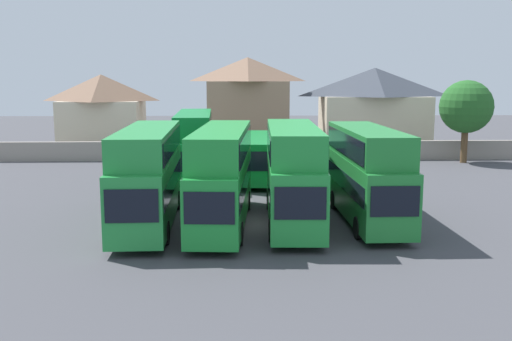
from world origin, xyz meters
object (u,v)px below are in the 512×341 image
bus_7 (297,153)px  tree_left_of_lot (466,107)px  bus_2 (222,171)px  bus_3 (293,169)px  bus_5 (194,142)px  house_terrace_centre (248,104)px  house_terrace_left (102,113)px  bus_4 (367,170)px  bus_1 (148,171)px  bus_6 (257,155)px  house_terrace_right (374,108)px

bus_7 → tree_left_of_lot: 18.23m
bus_2 → tree_left_of_lot: bearing=139.8°
bus_3 → bus_5: (-6.16, 14.02, -0.07)m
bus_2 → house_terrace_centre: (1.88, 31.51, 2.09)m
bus_2 → bus_7: 14.81m
house_terrace_left → bus_2: bearing=-67.1°
bus_4 → house_terrace_centre: size_ratio=1.09×
bus_2 → tree_left_of_lot: 30.72m
bus_7 → bus_1: bearing=-30.8°
bus_5 → tree_left_of_lot: 25.12m
bus_5 → house_terrace_centre: size_ratio=1.25×
bus_3 → bus_4: bus_3 is taller
bus_3 → bus_7: 13.73m
bus_1 → bus_4: bus_1 is taller
bus_3 → house_terrace_left: size_ratio=1.34×
bus_6 → house_terrace_centre: (-0.38, 17.87, 3.07)m
bus_1 → bus_3: (7.52, 0.06, 0.05)m
house_terrace_right → bus_3: bearing=-110.2°
bus_2 → tree_left_of_lot: (21.30, 22.03, 2.16)m
bus_5 → bus_2: bearing=8.0°
bus_6 → house_terrace_left: 23.33m
bus_2 → bus_4: bearing=96.9°
bus_5 → bus_7: 7.85m
bus_5 → house_terrace_centre: house_terrace_centre is taller
bus_3 → house_terrace_right: 33.24m
bus_2 → bus_5: size_ratio=0.99×
house_terrace_right → tree_left_of_lot: house_terrace_right is taller
bus_3 → bus_6: 13.56m
bus_6 → bus_7: (3.06, 0.16, 0.11)m
bus_6 → bus_7: size_ratio=0.97×
bus_7 → tree_left_of_lot: bearing=120.3°
house_terrace_centre → bus_2: bearing=-93.4°
bus_5 → bus_4: bearing=34.4°
tree_left_of_lot → house_terrace_right: bearing=123.4°
bus_2 → house_terrace_right: house_terrace_right is taller
bus_4 → bus_2: bearing=-87.8°
bus_4 → bus_7: 13.62m
bus_1 → bus_7: bearing=144.6°
bus_6 → tree_left_of_lot: tree_left_of_lot is taller
bus_5 → house_terrace_centre: (4.36, 17.30, 2.12)m
bus_3 → house_terrace_centre: size_ratio=1.17×
bus_4 → house_terrace_right: 31.89m
bus_7 → bus_3: bearing=-3.9°
bus_3 → bus_2: bearing=-84.9°
bus_2 → bus_6: 13.86m
bus_6 → tree_left_of_lot: (19.03, 8.40, 3.14)m
house_terrace_centre → bus_3: bearing=-86.7°
bus_3 → bus_7: bearing=175.3°
bus_3 → bus_4: size_ratio=1.07×
house_terrace_left → tree_left_of_lot: (34.43, -8.99, 0.96)m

